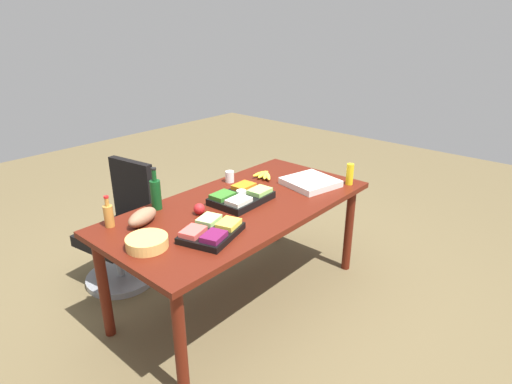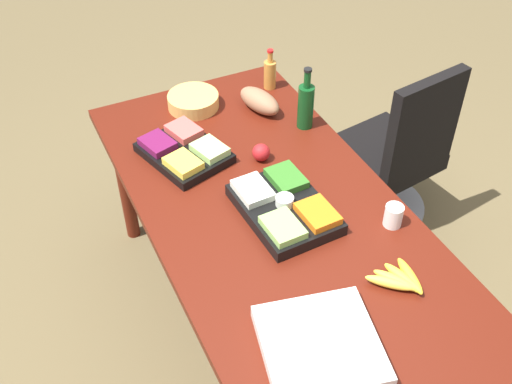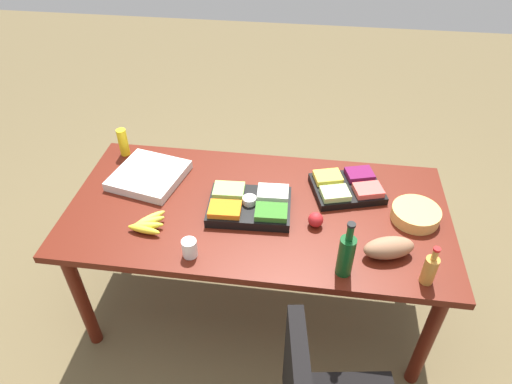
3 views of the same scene
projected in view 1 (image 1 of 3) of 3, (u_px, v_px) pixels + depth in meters
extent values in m
plane|color=brown|center=(242.00, 297.00, 3.28)|extent=(10.00, 10.00, 0.00)
cube|color=#52170C|center=(240.00, 207.00, 2.99)|extent=(1.97, 0.96, 0.04)
cylinder|color=#52170C|center=(276.00, 204.00, 4.01)|extent=(0.07, 0.07, 0.75)
cylinder|color=#52170C|center=(104.00, 288.00, 2.76)|extent=(0.07, 0.07, 0.75)
cylinder|color=#52170C|center=(349.00, 229.00, 3.53)|extent=(0.07, 0.07, 0.75)
cylinder|color=#52170C|center=(180.00, 344.00, 2.28)|extent=(0.07, 0.07, 0.75)
cylinder|color=gray|center=(122.00, 277.00, 3.49)|extent=(0.56, 0.56, 0.05)
cylinder|color=gray|center=(119.00, 256.00, 3.41)|extent=(0.06, 0.06, 0.35)
cube|color=black|center=(116.00, 237.00, 3.35)|extent=(0.55, 0.55, 0.09)
cube|color=black|center=(133.00, 192.00, 3.40)|extent=(0.12, 0.44, 0.53)
cube|color=black|center=(241.00, 198.00, 3.02)|extent=(0.43, 0.32, 0.05)
cube|color=orange|center=(244.00, 186.00, 3.13)|extent=(0.17, 0.13, 0.03)
cube|color=#337024|center=(223.00, 196.00, 2.96)|extent=(0.17, 0.13, 0.03)
cube|color=#95CE64|center=(260.00, 191.00, 3.04)|extent=(0.17, 0.13, 0.03)
cube|color=silver|center=(239.00, 201.00, 2.88)|extent=(0.17, 0.13, 0.03)
cylinder|color=white|center=(241.00, 193.00, 3.00)|extent=(0.07, 0.07, 0.04)
cylinder|color=#0F431A|center=(156.00, 195.00, 2.88)|extent=(0.08, 0.08, 0.21)
cylinder|color=#0F431A|center=(154.00, 175.00, 2.82)|extent=(0.03, 0.03, 0.08)
cylinder|color=black|center=(153.00, 169.00, 2.81)|extent=(0.04, 0.04, 0.01)
cube|color=black|center=(211.00, 233.00, 2.54)|extent=(0.42, 0.37, 0.04)
cube|color=#B3DF82|center=(209.00, 220.00, 2.63)|extent=(0.17, 0.15, 0.03)
cube|color=#E4564E|center=(193.00, 232.00, 2.48)|extent=(0.17, 0.15, 0.03)
cube|color=yellow|center=(229.00, 224.00, 2.57)|extent=(0.17, 0.15, 0.03)
cube|color=#651443|center=(214.00, 236.00, 2.42)|extent=(0.17, 0.15, 0.03)
ellipsoid|color=yellow|center=(261.00, 174.00, 3.50)|extent=(0.17, 0.06, 0.04)
ellipsoid|color=yellow|center=(263.00, 175.00, 3.48)|extent=(0.17, 0.07, 0.04)
ellipsoid|color=gold|center=(265.00, 175.00, 3.47)|extent=(0.16, 0.12, 0.04)
ellipsoid|color=yellow|center=(268.00, 176.00, 3.45)|extent=(0.14, 0.15, 0.04)
cube|color=silver|center=(310.00, 182.00, 3.32)|extent=(0.43, 0.43, 0.05)
cylinder|color=#C58134|center=(109.00, 216.00, 2.64)|extent=(0.07, 0.07, 0.14)
cylinder|color=#C58134|center=(107.00, 202.00, 2.60)|extent=(0.03, 0.03, 0.05)
cylinder|color=red|center=(106.00, 197.00, 2.59)|extent=(0.03, 0.03, 0.01)
cylinder|color=white|center=(230.00, 177.00, 3.38)|extent=(0.08, 0.08, 0.09)
ellipsoid|color=#946649|center=(142.00, 217.00, 2.68)|extent=(0.26, 0.17, 0.10)
sphere|color=red|center=(199.00, 209.00, 2.82)|extent=(0.09, 0.09, 0.08)
cylinder|color=#E3AC57|center=(147.00, 242.00, 2.41)|extent=(0.28, 0.28, 0.06)
cylinder|color=yellow|center=(350.00, 174.00, 3.32)|extent=(0.06, 0.06, 0.17)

